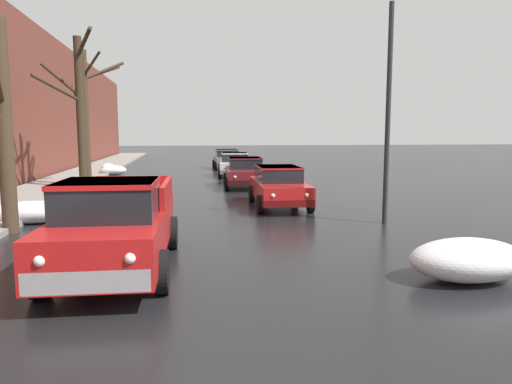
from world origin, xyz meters
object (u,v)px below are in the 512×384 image
(sedan_maroon_parked_kerbside_mid, at_px, (245,171))
(sedan_grey_queued_behind_truck, at_px, (227,158))
(bare_tree_second_along_sidewalk, at_px, (2,121))
(sedan_red_parked_kerbside_close, at_px, (279,185))
(street_lamp_post, at_px, (389,98))
(pickup_truck_red_approaching_near_lane, at_px, (116,225))
(sedan_white_parked_far_down_block, at_px, (235,164))
(bare_tree_mid_block, at_px, (79,106))
(bare_tree_far_down_block, at_px, (86,114))

(sedan_maroon_parked_kerbside_mid, relative_size, sedan_grey_queued_behind_truck, 1.07)
(bare_tree_second_along_sidewalk, bearing_deg, sedan_maroon_parked_kerbside_mid, 51.75)
(sedan_red_parked_kerbside_close, distance_m, street_lamp_post, 5.07)
(pickup_truck_red_approaching_near_lane, xyz_separation_m, sedan_grey_queued_behind_truck, (4.51, 25.31, -0.13))
(sedan_grey_queued_behind_truck, height_order, street_lamp_post, street_lamp_post)
(bare_tree_second_along_sidewalk, height_order, sedan_white_parked_far_down_block, bare_tree_second_along_sidewalk)
(bare_tree_second_along_sidewalk, xyz_separation_m, sedan_grey_queued_behind_truck, (7.73, 21.35, -2.12))
(street_lamp_post, bearing_deg, sedan_maroon_parked_kerbside_mid, 105.58)
(bare_tree_second_along_sidewalk, height_order, pickup_truck_red_approaching_near_lane, bare_tree_second_along_sidewalk)
(pickup_truck_red_approaching_near_lane, bearing_deg, sedan_maroon_parked_kerbside_mid, 72.52)
(pickup_truck_red_approaching_near_lane, bearing_deg, bare_tree_mid_block, 103.76)
(bare_tree_second_along_sidewalk, height_order, bare_tree_far_down_block, bare_tree_far_down_block)
(pickup_truck_red_approaching_near_lane, relative_size, sedan_red_parked_kerbside_close, 1.18)
(bare_tree_second_along_sidewalk, distance_m, sedan_maroon_parked_kerbside_mid, 12.21)
(bare_tree_second_along_sidewalk, xyz_separation_m, sedan_white_parked_far_down_block, (7.59, 15.10, -2.12))
(bare_tree_second_along_sidewalk, xyz_separation_m, sedan_red_parked_kerbside_close, (7.80, 3.19, -2.12))
(sedan_grey_queued_behind_truck, bearing_deg, sedan_red_parked_kerbside_close, -89.79)
(street_lamp_post, bearing_deg, sedan_white_parked_far_down_block, 99.47)
(bare_tree_far_down_block, relative_size, sedan_grey_queued_behind_truck, 1.56)
(pickup_truck_red_approaching_near_lane, relative_size, sedan_maroon_parked_kerbside_mid, 1.17)
(sedan_grey_queued_behind_truck, bearing_deg, bare_tree_second_along_sidewalk, -109.91)
(bare_tree_far_down_block, distance_m, sedan_red_parked_kerbside_close, 10.80)
(pickup_truck_red_approaching_near_lane, height_order, sedan_white_parked_far_down_block, pickup_truck_red_approaching_near_lane)
(bare_tree_mid_block, distance_m, pickup_truck_red_approaching_near_lane, 13.89)
(bare_tree_second_along_sidewalk, bearing_deg, bare_tree_mid_block, 90.04)
(bare_tree_second_along_sidewalk, xyz_separation_m, street_lamp_post, (10.17, -0.33, 0.66))
(bare_tree_second_along_sidewalk, xyz_separation_m, bare_tree_far_down_block, (0.10, 10.27, 0.58))
(sedan_maroon_parked_kerbside_mid, bearing_deg, bare_tree_mid_block, -178.43)
(sedan_grey_queued_behind_truck, distance_m, street_lamp_post, 21.99)
(bare_tree_mid_block, relative_size, bare_tree_far_down_block, 1.07)
(bare_tree_far_down_block, bearing_deg, street_lamp_post, -46.49)
(sedan_red_parked_kerbside_close, bearing_deg, sedan_maroon_parked_kerbside_mid, 93.26)
(sedan_maroon_parked_kerbside_mid, distance_m, sedan_white_parked_far_down_block, 5.66)
(pickup_truck_red_approaching_near_lane, bearing_deg, sedan_grey_queued_behind_truck, 79.90)
(bare_tree_far_down_block, bearing_deg, pickup_truck_red_approaching_near_lane, -77.63)
(bare_tree_mid_block, distance_m, street_lamp_post, 13.97)
(bare_tree_mid_block, bearing_deg, sedan_white_parked_far_down_block, 37.65)
(bare_tree_second_along_sidewalk, relative_size, bare_tree_mid_block, 0.82)
(bare_tree_mid_block, bearing_deg, pickup_truck_red_approaching_near_lane, -76.24)
(sedan_red_parked_kerbside_close, bearing_deg, pickup_truck_red_approaching_near_lane, -122.62)
(bare_tree_far_down_block, relative_size, sedan_red_parked_kerbside_close, 1.46)
(pickup_truck_red_approaching_near_lane, xyz_separation_m, sedan_maroon_parked_kerbside_mid, (4.22, 13.40, -0.13))
(sedan_maroon_parked_kerbside_mid, distance_m, sedan_grey_queued_behind_truck, 11.92)
(bare_tree_far_down_block, bearing_deg, sedan_maroon_parked_kerbside_mid, -6.46)
(bare_tree_far_down_block, bearing_deg, bare_tree_mid_block, -96.08)
(sedan_grey_queued_behind_truck, bearing_deg, bare_tree_far_down_block, -124.55)
(bare_tree_far_down_block, bearing_deg, sedan_grey_queued_behind_truck, 55.45)
(street_lamp_post, bearing_deg, bare_tree_mid_block, 136.77)
(sedan_maroon_parked_kerbside_mid, xyz_separation_m, street_lamp_post, (2.72, -9.77, 2.78))
(sedan_maroon_parked_kerbside_mid, relative_size, street_lamp_post, 0.69)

